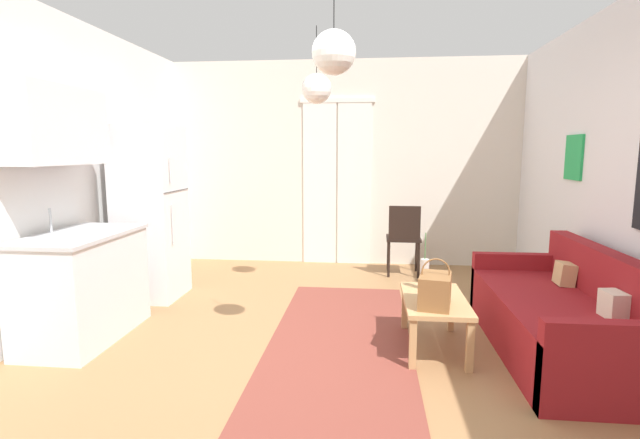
# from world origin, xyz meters

# --- Properties ---
(ground_plane) EXTENTS (5.25, 7.30, 0.10)m
(ground_plane) POSITION_xyz_m (0.00, 0.00, -0.05)
(ground_plane) COLOR #996D44
(wall_back) EXTENTS (4.85, 0.13, 2.74)m
(wall_back) POSITION_xyz_m (-0.00, 3.40, 1.36)
(wall_back) COLOR silver
(wall_back) RESTS_ON ground_plane
(area_rug) EXTENTS (1.14, 3.59, 0.01)m
(area_rug) POSITION_xyz_m (0.14, 0.29, 0.01)
(area_rug) COLOR brown
(area_rug) RESTS_ON ground_plane
(couch) EXTENTS (0.85, 1.92, 0.80)m
(couch) POSITION_xyz_m (1.86, 0.55, 0.27)
(couch) COLOR maroon
(couch) RESTS_ON ground_plane
(coffee_table) EXTENTS (0.47, 0.86, 0.41)m
(coffee_table) POSITION_xyz_m (0.88, 0.54, 0.35)
(coffee_table) COLOR tan
(coffee_table) RESTS_ON ground_plane
(bamboo_vase) EXTENTS (0.07, 0.07, 0.47)m
(bamboo_vase) POSITION_xyz_m (0.82, 0.77, 0.54)
(bamboo_vase) COLOR beige
(bamboo_vase) RESTS_ON coffee_table
(handbag) EXTENTS (0.28, 0.36, 0.36)m
(handbag) POSITION_xyz_m (0.85, 0.34, 0.53)
(handbag) COLOR brown
(handbag) RESTS_ON coffee_table
(refrigerator) EXTENTS (0.61, 0.64, 1.79)m
(refrigerator) POSITION_xyz_m (-1.91, 1.60, 0.90)
(refrigerator) COLOR white
(refrigerator) RESTS_ON ground_plane
(kitchen_counter) EXTENTS (0.63, 1.12, 2.04)m
(kitchen_counter) POSITION_xyz_m (-2.00, 0.46, 0.77)
(kitchen_counter) COLOR silver
(kitchen_counter) RESTS_ON ground_plane
(accent_chair) EXTENTS (0.43, 0.41, 0.89)m
(accent_chair) POSITION_xyz_m (0.79, 2.75, 0.51)
(accent_chair) COLOR black
(accent_chair) RESTS_ON ground_plane
(pendant_lamp_near) EXTENTS (0.29, 0.29, 0.71)m
(pendant_lamp_near) POSITION_xyz_m (0.12, 0.10, 2.17)
(pendant_lamp_near) COLOR black
(pendant_lamp_far) EXTENTS (0.30, 0.30, 0.74)m
(pendant_lamp_far) POSITION_xyz_m (-0.17, 1.68, 2.15)
(pendant_lamp_far) COLOR black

